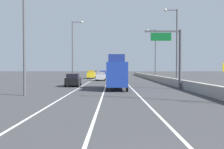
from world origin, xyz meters
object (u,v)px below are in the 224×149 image
object	(u,v)px
overhead_sign_gantry	(173,52)
car_red_2	(112,73)
car_gray_5	(93,74)
lamp_post_right_second	(174,42)
car_blue_3	(102,74)
car_silver_1	(100,76)
lamp_post_left_near	(25,26)
car_yellow_0	(90,74)
box_truck	(115,73)
car_black_4	(72,80)
lamp_post_left_mid	(72,48)
lamp_post_right_third	(153,51)

from	to	relation	value
overhead_sign_gantry	car_red_2	world-z (taller)	overhead_sign_gantry
car_gray_5	car_red_2	bearing A→B (deg)	71.47
lamp_post_right_second	car_blue_3	distance (m)	34.44
overhead_sign_gantry	car_silver_1	xyz separation A→B (m)	(-10.26, 22.16, -3.79)
lamp_post_left_near	car_silver_1	world-z (taller)	lamp_post_left_near
car_yellow_0	box_truck	xyz separation A→B (m)	(5.85, -33.63, 0.98)
lamp_post_left_near	car_gray_5	bearing A→B (deg)	87.24
car_red_2	lamp_post_left_near	bearing A→B (deg)	-96.72
car_red_2	car_black_4	size ratio (longest dim) A/B	0.88
overhead_sign_gantry	car_yellow_0	world-z (taller)	overhead_sign_gantry
overhead_sign_gantry	lamp_post_left_mid	xyz separation A→B (m)	(-15.24, 16.80, 1.88)
lamp_post_right_second	car_red_2	distance (m)	59.32
lamp_post_right_third	lamp_post_left_mid	world-z (taller)	same
lamp_post_right_second	car_silver_1	bearing A→B (deg)	127.82
lamp_post_right_second	lamp_post_right_third	xyz separation A→B (m)	(0.21, 20.72, 0.00)
lamp_post_left_mid	car_silver_1	xyz separation A→B (m)	(4.97, 5.36, -5.67)
lamp_post_right_third	car_blue_3	distance (m)	17.49
car_yellow_0	overhead_sign_gantry	bearing A→B (deg)	-68.26
lamp_post_left_near	car_yellow_0	size ratio (longest dim) A/B	2.58
lamp_post_left_mid	car_silver_1	bearing A→B (deg)	47.14
car_yellow_0	car_blue_3	world-z (taller)	car_yellow_0
lamp_post_right_second	car_silver_1	world-z (taller)	lamp_post_right_second
lamp_post_left_near	lamp_post_left_mid	world-z (taller)	same
lamp_post_left_near	car_gray_5	world-z (taller)	lamp_post_left_near
car_black_4	car_blue_3	bearing A→B (deg)	84.60
car_silver_1	car_blue_3	world-z (taller)	car_blue_3
car_silver_1	car_red_2	xyz separation A→B (m)	(2.84, 42.82, 0.02)
lamp_post_left_mid	car_gray_5	bearing A→B (deg)	86.49
lamp_post_right_second	lamp_post_left_mid	distance (m)	19.80
car_yellow_0	car_silver_1	size ratio (longest dim) A/B	0.98
lamp_post_right_third	car_gray_5	size ratio (longest dim) A/B	2.72
car_silver_1	car_blue_3	xyz separation A→B (m)	(-0.14, 16.23, 0.06)
lamp_post_right_third	lamp_post_left_near	bearing A→B (deg)	-116.93
car_blue_3	lamp_post_left_near	bearing A→B (deg)	-96.90
car_red_2	box_truck	size ratio (longest dim) A/B	0.56
lamp_post_right_third	car_gray_5	xyz separation A→B (m)	(-15.35, 19.88, -5.62)
car_black_4	car_gray_5	world-z (taller)	car_gray_5
car_blue_3	car_black_4	size ratio (longest dim) A/B	0.83
car_blue_3	car_black_4	xyz separation A→B (m)	(-3.16, -33.41, -0.06)
car_blue_3	box_truck	distance (m)	39.10
overhead_sign_gantry	car_gray_5	size ratio (longest dim) A/B	1.75
car_yellow_0	car_blue_3	xyz separation A→B (m)	(2.77, 5.34, -0.06)
lamp_post_left_near	car_black_4	distance (m)	14.43
car_silver_1	overhead_sign_gantry	bearing A→B (deg)	-65.15
lamp_post_right_third	lamp_post_left_near	world-z (taller)	same
lamp_post_right_third	car_black_4	distance (m)	27.86
lamp_post_right_third	car_black_4	world-z (taller)	lamp_post_right_third
lamp_post_left_near	car_black_4	size ratio (longest dim) A/B	2.41
car_black_4	car_gray_5	distance (m)	42.29
lamp_post_left_near	car_red_2	world-z (taller)	lamp_post_left_near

